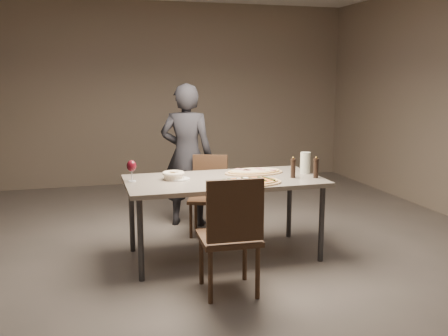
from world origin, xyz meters
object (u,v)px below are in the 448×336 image
object	(u,v)px
ham_pizza	(254,172)
chair_near	(231,230)
bread_basket	(173,175)
carafe	(305,163)
pepper_mill_left	(316,168)
chair_far	(209,190)
dining_table	(224,185)
zucchini_pizza	(248,182)
diner	(187,155)

from	to	relation	value
ham_pizza	chair_near	world-z (taller)	chair_near
bread_basket	carafe	bearing A→B (deg)	-2.69
ham_pizza	pepper_mill_left	size ratio (longest dim) A/B	2.89
carafe	ham_pizza	bearing A→B (deg)	164.83
carafe	chair_far	distance (m)	1.14
dining_table	pepper_mill_left	bearing A→B (deg)	-13.55
dining_table	chair_near	bearing A→B (deg)	-102.14
chair_far	dining_table	bearing A→B (deg)	108.15
dining_table	bread_basket	size ratio (longest dim) A/B	8.89
zucchini_pizza	diner	xyz separation A→B (m)	(-0.26, 1.37, 0.04)
zucchini_pizza	bread_basket	bearing A→B (deg)	124.09
carafe	chair_near	size ratio (longest dim) A/B	0.22
dining_table	ham_pizza	bearing A→B (deg)	25.06
chair_far	bread_basket	bearing A→B (deg)	74.86
ham_pizza	chair_near	xyz separation A→B (m)	(-0.53, -1.01, -0.23)
dining_table	zucchini_pizza	bearing A→B (deg)	-62.83
ham_pizza	bread_basket	xyz separation A→B (m)	(-0.80, -0.07, 0.03)
pepper_mill_left	diner	xyz separation A→B (m)	(-0.95, 1.30, -0.04)
zucchini_pizza	chair_near	bearing A→B (deg)	-143.50
chair_near	chair_far	world-z (taller)	chair_near
dining_table	chair_far	world-z (taller)	chair_far
dining_table	diner	size ratio (longest dim) A/B	1.12
pepper_mill_left	chair_far	bearing A→B (deg)	129.05
chair_near	diner	bearing A→B (deg)	90.90
ham_pizza	chair_near	size ratio (longest dim) A/B	0.61
chair_near	zucchini_pizza	bearing A→B (deg)	63.63
chair_near	chair_far	xyz separation A→B (m)	(0.23, 1.61, -0.06)
bread_basket	chair_near	xyz separation A→B (m)	(0.27, -0.94, -0.26)
diner	pepper_mill_left	bearing A→B (deg)	147.11
pepper_mill_left	chair_near	distance (m)	1.24
zucchini_pizza	carafe	xyz separation A→B (m)	(0.69, 0.30, 0.09)
dining_table	carafe	xyz separation A→B (m)	(0.83, 0.03, 0.16)
dining_table	bread_basket	xyz separation A→B (m)	(-0.46, 0.09, 0.10)
chair_far	diner	size ratio (longest dim) A/B	0.52
dining_table	chair_near	xyz separation A→B (m)	(-0.18, -0.85, -0.16)
pepper_mill_left	bread_basket	bearing A→B (deg)	167.18
zucchini_pizza	bread_basket	world-z (taller)	bread_basket
bread_basket	chair_near	distance (m)	1.02
chair_near	pepper_mill_left	bearing A→B (deg)	35.33
pepper_mill_left	diner	bearing A→B (deg)	126.25
diner	ham_pizza	bearing A→B (deg)	137.57
ham_pizza	bread_basket	bearing A→B (deg)	-163.58
zucchini_pizza	chair_near	xyz separation A→B (m)	(-0.32, -0.58, -0.23)
dining_table	ham_pizza	xyz separation A→B (m)	(0.35, 0.16, 0.07)
chair_near	diner	xyz separation A→B (m)	(0.06, 1.95, 0.27)
chair_far	chair_near	bearing A→B (deg)	103.62
chair_near	carafe	bearing A→B (deg)	43.69
ham_pizza	chair_far	xyz separation A→B (m)	(-0.30, 0.60, -0.30)
pepper_mill_left	chair_far	world-z (taller)	pepper_mill_left
ham_pizza	pepper_mill_left	distance (m)	0.61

